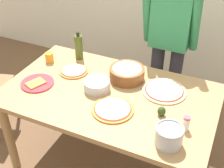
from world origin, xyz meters
name	(u,v)px	position (x,y,z in m)	size (l,w,h in m)	color
ground	(110,160)	(0.00, 0.00, 0.00)	(8.00, 8.00, 0.00)	brown
dining_table	(109,102)	(0.00, 0.00, 0.67)	(1.60, 0.96, 0.76)	#A37A4C
person_cook	(170,37)	(0.24, 0.76, 0.94)	(0.49, 0.25, 1.62)	#2D2D38
pizza_raw_on_board	(164,91)	(0.37, 0.19, 0.77)	(0.33, 0.33, 0.02)	beige
pizza_cooked_on_tray	(74,71)	(-0.40, 0.14, 0.77)	(0.24, 0.24, 0.02)	#C67A33
pizza_second_cooked	(113,109)	(0.11, -0.17, 0.77)	(0.30, 0.30, 0.02)	#C67A33
plate_with_slice	(37,83)	(-0.57, -0.13, 0.77)	(0.26, 0.26, 0.02)	red
popcorn_bowl	(127,72)	(0.05, 0.23, 0.82)	(0.28, 0.28, 0.11)	brown
mixing_bowl_steel	(97,85)	(-0.10, 0.00, 0.80)	(0.20, 0.20, 0.08)	#B7B7BC
olive_oil_bottle	(79,47)	(-0.46, 0.36, 0.87)	(0.07, 0.07, 0.26)	#47561E
steel_pot	(169,136)	(0.55, -0.32, 0.83)	(0.17, 0.17, 0.13)	#B7B7BC
cup_orange	(49,57)	(-0.67, 0.20, 0.80)	(0.07, 0.07, 0.09)	orange
salt_shaker	(186,123)	(0.62, -0.15, 0.81)	(0.04, 0.04, 0.11)	white
avocado	(162,111)	(0.43, -0.08, 0.80)	(0.06, 0.06, 0.07)	#2D4219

